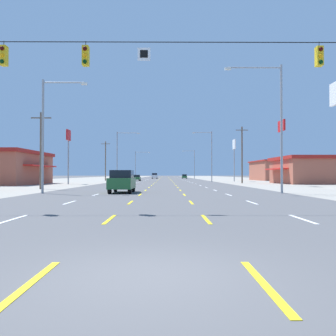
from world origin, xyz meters
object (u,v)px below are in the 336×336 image
at_px(pole_sign_right_row_2, 234,148).
at_px(streetlight_right_row_2, 193,162).
at_px(hatchback_far_right_far, 184,176).
at_px(suv_inner_left_midfar, 155,176).
at_px(streetlight_left_row_0, 47,128).
at_px(streetlight_left_row_1, 119,153).
at_px(sedan_far_left_near, 118,180).
at_px(pole_sign_left_row_1, 68,143).
at_px(streetlight_right_row_1, 210,153).
at_px(streetlight_right_row_0, 276,118).
at_px(sedan_far_left_mid, 137,178).
at_px(pole_sign_right_row_1, 282,135).
at_px(streetlight_left_row_2, 137,163).
at_px(suv_inner_left_nearest, 122,181).

bearing_deg(pole_sign_right_row_2, streetlight_right_row_2, 98.14).
bearing_deg(hatchback_far_right_far, streetlight_right_row_2, -61.00).
bearing_deg(suv_inner_left_midfar, streetlight_left_row_0, -93.65).
bearing_deg(streetlight_left_row_1, sedan_far_left_near, -82.95).
bearing_deg(pole_sign_left_row_1, streetlight_right_row_1, 35.28).
height_order(streetlight_left_row_0, streetlight_right_row_0, streetlight_right_row_0).
bearing_deg(hatchback_far_right_far, streetlight_left_row_1, -108.19).
relative_size(hatchback_far_right_far, streetlight_right_row_2, 0.40).
bearing_deg(sedan_far_left_near, streetlight_right_row_2, 75.55).
xyz_separation_m(sedan_far_left_mid, pole_sign_right_row_1, (22.91, -37.18, 6.19)).
relative_size(streetlight_left_row_0, streetlight_right_row_1, 0.89).
bearing_deg(streetlight_right_row_1, streetlight_left_row_1, 180.00).
relative_size(streetlight_right_row_0, streetlight_right_row_1, 1.01).
distance_m(pole_sign_right_row_1, streetlight_left_row_2, 77.16).
relative_size(streetlight_right_row_1, streetlight_right_row_2, 1.10).
distance_m(sedan_far_left_mid, streetlight_right_row_1, 19.99).
distance_m(hatchback_far_right_far, pole_sign_left_row_1, 72.20).
distance_m(suv_inner_left_midfar, streetlight_left_row_0, 95.70).
distance_m(pole_sign_right_row_1, streetlight_right_row_0, 19.18).
bearing_deg(streetlight_left_row_2, hatchback_far_right_far, 16.95).
distance_m(hatchback_far_right_far, streetlight_right_row_2, 7.58).
bearing_deg(sedan_far_left_mid, hatchback_far_right_far, 71.34).
distance_m(sedan_far_left_mid, hatchback_far_right_far, 42.83).
bearing_deg(pole_sign_right_row_2, pole_sign_left_row_1, -145.44).
relative_size(pole_sign_left_row_1, pole_sign_right_row_1, 0.98).
xyz_separation_m(streetlight_right_row_1, streetlight_left_row_2, (-19.31, 45.39, -0.64)).
bearing_deg(pole_sign_left_row_1, suv_inner_left_midfar, 80.06).
bearing_deg(pole_sign_right_row_2, streetlight_left_row_1, -171.87).
distance_m(sedan_far_left_near, streetlight_left_row_2, 65.70).
bearing_deg(hatchback_far_right_far, streetlight_right_row_0, -88.37).
distance_m(sedan_far_left_near, streetlight_left_row_0, 25.89).
bearing_deg(sedan_far_left_mid, suv_inner_left_midfar, 85.61).
height_order(streetlight_right_row_0, streetlight_right_row_1, streetlight_right_row_0).
bearing_deg(streetlight_left_row_1, sedan_far_left_mid, 73.75).
xyz_separation_m(streetlight_left_row_0, streetlight_right_row_0, (19.43, -0.00, 0.81)).
bearing_deg(streetlight_right_row_1, streetlight_right_row_2, 90.05).
height_order(pole_sign_right_row_1, streetlight_right_row_1, streetlight_right_row_1).
height_order(sedan_far_left_near, streetlight_left_row_0, streetlight_left_row_0).
bearing_deg(sedan_far_left_mid, pole_sign_right_row_2, -15.47).
xyz_separation_m(sedan_far_left_mid, streetlight_right_row_1, (16.53, -9.84, 5.47)).
relative_size(pole_sign_left_row_1, streetlight_left_row_2, 0.94).
relative_size(streetlight_right_row_0, streetlight_left_row_1, 1.02).
bearing_deg(pole_sign_right_row_2, pole_sign_right_row_1, -89.17).
bearing_deg(pole_sign_right_row_1, sedan_far_left_near, 162.68).
distance_m(suv_inner_left_nearest, pole_sign_right_row_2, 51.89).
xyz_separation_m(sedan_far_left_mid, pole_sign_left_row_1, (-8.82, -27.76, 5.94)).
height_order(suv_inner_left_nearest, sedan_far_left_mid, suv_inner_left_nearest).
height_order(pole_sign_left_row_1, streetlight_left_row_1, streetlight_left_row_1).
distance_m(suv_inner_left_midfar, streetlight_right_row_1, 52.04).
height_order(suv_inner_left_nearest, pole_sign_right_row_2, pole_sign_right_row_2).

